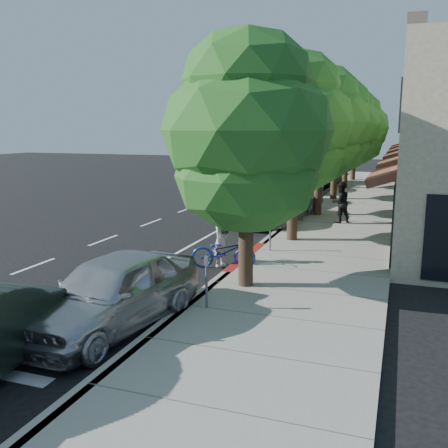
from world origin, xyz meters
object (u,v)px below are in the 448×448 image
at_px(pedestrian, 340,202).
at_px(street_tree_1, 295,125).
at_px(street_tree_2, 320,125).
at_px(bicycle, 224,252).
at_px(near_car_a, 112,292).
at_px(dark_suv_far, 325,174).
at_px(street_tree_4, 347,126).
at_px(dark_sedan, 289,192).
at_px(silver_suv, 273,205).
at_px(street_tree_5, 355,129).
at_px(cyclist, 221,240).
at_px(white_pickup, 306,181).
at_px(street_tree_0, 247,134).
at_px(street_tree_3, 336,126).

bearing_deg(pedestrian, street_tree_1, 33.96).
height_order(street_tree_2, pedestrian, street_tree_2).
bearing_deg(bicycle, near_car_a, 157.58).
bearing_deg(dark_suv_far, street_tree_1, -79.59).
height_order(street_tree_4, pedestrian, street_tree_4).
xyz_separation_m(dark_sedan, dark_suv_far, (0.45, 10.94, 0.13)).
relative_size(silver_suv, near_car_a, 1.21).
height_order(street_tree_1, dark_suv_far, street_tree_1).
distance_m(street_tree_4, bicycle, 22.54).
xyz_separation_m(street_tree_5, near_car_a, (-1.98, -33.50, -3.47)).
xyz_separation_m(cyclist, white_pickup, (-0.81, 19.18, -0.03)).
bearing_deg(bicycle, street_tree_1, -32.59).
xyz_separation_m(street_tree_5, bicycle, (-1.30, -28.15, -3.77)).
relative_size(near_car_a, pedestrian, 2.61).
distance_m(street_tree_0, dark_suv_far, 26.31).
relative_size(white_pickup, near_car_a, 1.17).
bearing_deg(silver_suv, street_tree_4, 86.07).
xyz_separation_m(street_tree_1, dark_suv_far, (-1.67, 20.05, -3.54)).
height_order(street_tree_1, bicycle, street_tree_1).
xyz_separation_m(street_tree_0, street_tree_5, (-0.00, 30.00, 0.11)).
height_order(dark_suv_far, pedestrian, pedestrian).
height_order(silver_suv, white_pickup, white_pickup).
bearing_deg(dark_sedan, white_pickup, 87.21).
bearing_deg(street_tree_0, street_tree_3, 90.00).
height_order(white_pickup, near_car_a, near_car_a).
distance_m(street_tree_4, dark_sedan, 9.87).
xyz_separation_m(street_tree_4, dark_suv_far, (-1.67, 2.05, -3.58)).
distance_m(street_tree_2, street_tree_5, 18.00).
distance_m(street_tree_5, bicycle, 28.43).
bearing_deg(near_car_a, street_tree_4, 93.86).
bearing_deg(street_tree_0, street_tree_2, 90.00).
bearing_deg(dark_suv_far, dark_sedan, -86.71).
xyz_separation_m(street_tree_3, near_car_a, (-1.98, -21.50, -3.63)).
height_order(bicycle, pedestrian, pedestrian).
distance_m(street_tree_3, dark_suv_far, 8.95).
bearing_deg(bicycle, silver_suv, -12.04).
xyz_separation_m(bicycle, white_pickup, (-0.98, 19.39, 0.30)).
height_order(street_tree_1, silver_suv, street_tree_1).
bearing_deg(street_tree_2, near_car_a, -97.28).
distance_m(street_tree_4, pedestrian, 14.35).
distance_m(street_tree_1, cyclist, 5.53).
bearing_deg(cyclist, bicycle, -135.31).
height_order(silver_suv, near_car_a, near_car_a).
bearing_deg(street_tree_2, dark_suv_far, 96.79).
xyz_separation_m(street_tree_2, cyclist, (-1.47, -9.93, -3.64)).
bearing_deg(bicycle, street_tree_5, -17.83).
height_order(street_tree_0, near_car_a, street_tree_0).
bearing_deg(street_tree_1, street_tree_4, 90.00).
distance_m(street_tree_2, dark_suv_far, 14.59).
xyz_separation_m(street_tree_5, dark_sedan, (-2.12, -14.90, -3.52)).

